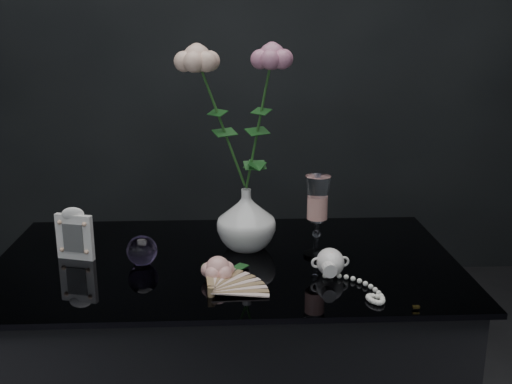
{
  "coord_description": "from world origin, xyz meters",
  "views": [
    {
      "loc": [
        0.01,
        -1.23,
        1.28
      ],
      "look_at": [
        0.07,
        0.05,
        0.92
      ],
      "focal_mm": 42.0,
      "sensor_mm": 36.0,
      "label": 1
    }
  ],
  "objects_px": {
    "wine_glass": "(317,217)",
    "loose_rose": "(218,269)",
    "vase": "(246,219)",
    "pearl_jar": "(330,261)",
    "paperweight": "(142,250)",
    "picture_frame": "(75,233)"
  },
  "relations": [
    {
      "from": "vase",
      "to": "wine_glass",
      "type": "height_order",
      "value": "wine_glass"
    },
    {
      "from": "paperweight",
      "to": "pearl_jar",
      "type": "bearing_deg",
      "value": -9.8
    },
    {
      "from": "wine_glass",
      "to": "picture_frame",
      "type": "distance_m",
      "value": 0.55
    },
    {
      "from": "wine_glass",
      "to": "loose_rose",
      "type": "relative_size",
      "value": 1.23
    },
    {
      "from": "loose_rose",
      "to": "pearl_jar",
      "type": "relative_size",
      "value": 0.72
    },
    {
      "from": "vase",
      "to": "picture_frame",
      "type": "xyz_separation_m",
      "value": [
        -0.39,
        -0.05,
        -0.01
      ]
    },
    {
      "from": "pearl_jar",
      "to": "wine_glass",
      "type": "bearing_deg",
      "value": 94.36
    },
    {
      "from": "vase",
      "to": "loose_rose",
      "type": "relative_size",
      "value": 0.95
    },
    {
      "from": "picture_frame",
      "to": "paperweight",
      "type": "bearing_deg",
      "value": 1.17
    },
    {
      "from": "picture_frame",
      "to": "pearl_jar",
      "type": "relative_size",
      "value": 0.58
    },
    {
      "from": "vase",
      "to": "picture_frame",
      "type": "height_order",
      "value": "vase"
    },
    {
      "from": "wine_glass",
      "to": "paperweight",
      "type": "height_order",
      "value": "wine_glass"
    },
    {
      "from": "vase",
      "to": "wine_glass",
      "type": "distance_m",
      "value": 0.17
    },
    {
      "from": "vase",
      "to": "picture_frame",
      "type": "bearing_deg",
      "value": -172.78
    },
    {
      "from": "vase",
      "to": "paperweight",
      "type": "distance_m",
      "value": 0.26
    },
    {
      "from": "pearl_jar",
      "to": "paperweight",
      "type": "bearing_deg",
      "value": 166.85
    },
    {
      "from": "picture_frame",
      "to": "loose_rose",
      "type": "relative_size",
      "value": 0.8
    },
    {
      "from": "picture_frame",
      "to": "pearl_jar",
      "type": "distance_m",
      "value": 0.58
    },
    {
      "from": "vase",
      "to": "picture_frame",
      "type": "relative_size",
      "value": 1.19
    },
    {
      "from": "wine_glass",
      "to": "paperweight",
      "type": "bearing_deg",
      "value": -174.54
    },
    {
      "from": "paperweight",
      "to": "loose_rose",
      "type": "relative_size",
      "value": 0.44
    },
    {
      "from": "loose_rose",
      "to": "vase",
      "type": "bearing_deg",
      "value": 47.24
    }
  ]
}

